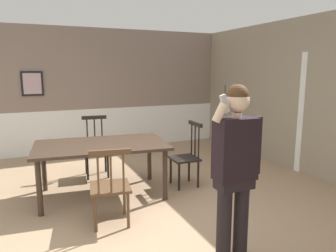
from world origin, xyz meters
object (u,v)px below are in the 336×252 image
(chair_near_window, at_px, (96,149))
(chair_by_doorway, at_px, (110,186))
(dining_table, at_px, (101,149))
(chair_at_table_head, at_px, (187,156))
(person_figure, at_px, (235,163))

(chair_near_window, height_order, chair_by_doorway, chair_near_window)
(dining_table, distance_m, chair_at_table_head, 1.32)
(chair_at_table_head, relative_size, person_figure, 0.60)
(chair_near_window, xyz_separation_m, person_figure, (0.70, -3.00, 0.49))
(person_figure, bearing_deg, chair_at_table_head, -103.26)
(chair_by_doorway, relative_size, chair_at_table_head, 0.94)
(dining_table, bearing_deg, chair_near_window, 83.82)
(dining_table, height_order, chair_near_window, chair_near_window)
(chair_near_window, height_order, person_figure, person_figure)
(dining_table, relative_size, chair_near_window, 1.90)
(chair_near_window, bearing_deg, dining_table, 89.76)
(chair_near_window, distance_m, chair_by_doorway, 1.86)
(chair_at_table_head, bearing_deg, dining_table, 85.51)
(chair_near_window, relative_size, chair_by_doorway, 1.07)
(person_figure, bearing_deg, dining_table, -67.85)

